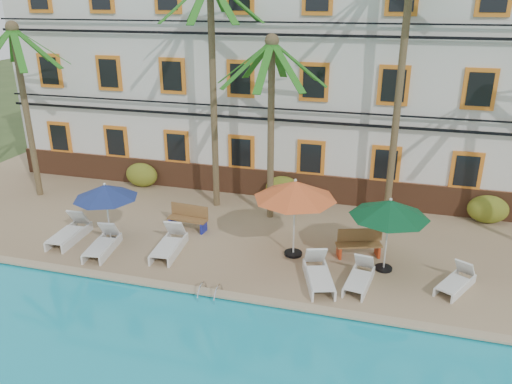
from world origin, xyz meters
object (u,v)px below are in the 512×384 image
(palm_a, at_px, (22,87))
(lounger_c, at_px, (169,244))
(umbrella_green, at_px, (390,209))
(lounger_f, at_px, (456,281))
(lounger_e, at_px, (360,277))
(umbrella_blue, at_px, (105,192))
(lounger_b, at_px, (103,244))
(bench_right, at_px, (358,243))
(umbrella_red, at_px, (295,190))
(pool_ladder, at_px, (210,295))
(palm_c, at_px, (271,104))
(palm_b, at_px, (212,66))
(lounger_a, at_px, (70,232))
(bench_left, at_px, (189,217))
(palm_d, at_px, (403,57))
(lounger_d, at_px, (318,274))

(palm_a, height_order, lounger_c, palm_a)
(umbrella_green, height_order, lounger_f, umbrella_green)
(lounger_e, xyz_separation_m, lounger_f, (2.77, 0.56, -0.01))
(umbrella_blue, relative_size, lounger_b, 1.14)
(umbrella_blue, bearing_deg, bench_right, 8.95)
(umbrella_red, height_order, pool_ladder, umbrella_red)
(palm_c, bearing_deg, palm_b, 167.23)
(palm_a, bearing_deg, umbrella_red, -11.38)
(palm_b, distance_m, lounger_b, 7.65)
(umbrella_blue, distance_m, umbrella_green, 9.42)
(lounger_a, distance_m, lounger_e, 10.18)
(palm_c, xyz_separation_m, lounger_f, (6.59, -3.60, -4.23))
(lounger_e, relative_size, bench_left, 1.18)
(palm_c, xyz_separation_m, lounger_b, (-4.75, -4.36, -4.19))
(palm_d, xyz_separation_m, lounger_b, (-9.18, -5.31, -5.86))
(palm_b, xyz_separation_m, bench_left, (-0.21, -2.46, -5.20))
(umbrella_green, bearing_deg, bench_left, 171.25)
(palm_b, bearing_deg, umbrella_red, -40.51)
(umbrella_green, bearing_deg, palm_b, 152.80)
(lounger_a, height_order, lounger_b, lounger_a)
(palm_c, bearing_deg, lounger_b, -137.48)
(umbrella_red, distance_m, bench_left, 4.65)
(palm_b, relative_size, lounger_b, 4.61)
(palm_c, xyz_separation_m, lounger_e, (3.82, -4.16, -4.21))
(lounger_f, bearing_deg, umbrella_red, 171.32)
(palm_d, distance_m, lounger_b, 12.11)
(palm_a, distance_m, bench_left, 8.86)
(lounger_d, distance_m, bench_left, 5.80)
(palm_d, bearing_deg, lounger_c, -145.80)
(palm_a, bearing_deg, lounger_a, -41.23)
(umbrella_red, bearing_deg, lounger_a, -172.26)
(palm_c, height_order, lounger_c, palm_c)
(palm_d, xyz_separation_m, lounger_f, (2.17, -4.55, -5.89))
(lounger_a, relative_size, bench_left, 1.32)
(palm_b, distance_m, lounger_e, 9.51)
(lounger_c, distance_m, lounger_e, 6.39)
(lounger_e, bearing_deg, umbrella_blue, 176.49)
(umbrella_red, relative_size, lounger_e, 1.50)
(umbrella_red, bearing_deg, lounger_b, -166.28)
(lounger_d, xyz_separation_m, lounger_e, (1.21, 0.21, -0.04))
(lounger_b, bearing_deg, palm_b, 64.67)
(umbrella_green, height_order, lounger_d, umbrella_green)
(lounger_f, bearing_deg, bench_left, 169.61)
(umbrella_blue, distance_m, lounger_c, 2.84)
(lounger_e, height_order, bench_left, bench_left)
(umbrella_green, xyz_separation_m, lounger_e, (-0.67, -1.15, -1.83))
(lounger_a, bearing_deg, palm_d, 24.20)
(palm_c, distance_m, umbrella_red, 3.87)
(umbrella_blue, xyz_separation_m, lounger_a, (-1.46, -0.28, -1.58))
(lounger_f, relative_size, pool_ladder, 2.32)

